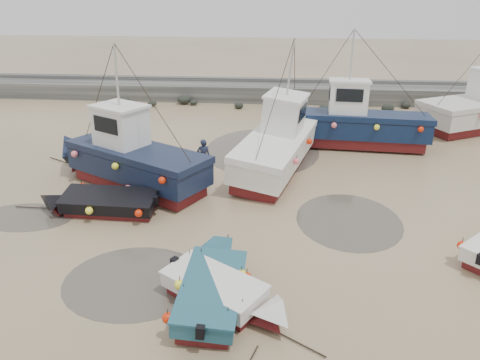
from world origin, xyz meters
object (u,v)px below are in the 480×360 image
object	(u,v)px
dinghy_5	(224,290)
cabin_boat_0	(127,157)
dinghy_4	(101,200)
cabin_boat_1	(277,142)
dinghy_2	(213,283)
cabin_boat_2	(352,123)
person	(204,173)

from	to	relation	value
dinghy_5	cabin_boat_0	distance (m)	9.80
dinghy_4	cabin_boat_0	bearing A→B (deg)	-4.05
cabin_boat_1	dinghy_5	bearing A→B (deg)	-82.32
dinghy_4	dinghy_2	bearing A→B (deg)	-132.81
dinghy_2	cabin_boat_1	xyz separation A→B (m)	(1.74, 10.45, 0.78)
dinghy_2	cabin_boat_0	distance (m)	9.33
dinghy_2	cabin_boat_2	world-z (taller)	cabin_boat_2
dinghy_4	cabin_boat_0	xyz separation A→B (m)	(0.28, 2.79, 0.80)
cabin_boat_0	person	xyz separation A→B (m)	(3.21, 1.53, -1.35)
cabin_boat_0	cabin_boat_1	distance (m)	7.14
cabin_boat_0	cabin_boat_1	xyz separation A→B (m)	(6.66, 2.56, -0.02)
dinghy_2	person	distance (m)	9.59
dinghy_5	cabin_boat_0	xyz separation A→B (m)	(-5.30, 8.21, 0.79)
dinghy_2	cabin_boat_2	bearing A→B (deg)	68.37
cabin_boat_0	dinghy_5	bearing A→B (deg)	-118.12
cabin_boat_0	cabin_boat_2	xyz separation A→B (m)	(10.78, 6.15, -0.01)
dinghy_4	cabin_boat_2	distance (m)	14.24
dinghy_5	cabin_boat_2	xyz separation A→B (m)	(5.48, 14.35, 0.78)
dinghy_4	cabin_boat_1	xyz separation A→B (m)	(6.94, 5.35, 0.78)
dinghy_2	person	xyz separation A→B (m)	(-1.71, 9.42, -0.55)
dinghy_5	person	distance (m)	9.97
cabin_boat_1	dinghy_4	bearing A→B (deg)	-127.46
dinghy_4	cabin_boat_2	world-z (taller)	cabin_boat_2
cabin_boat_0	person	distance (m)	3.81
cabin_boat_1	dinghy_2	bearing A→B (deg)	-84.55
dinghy_4	person	size ratio (longest dim) A/B	3.51
dinghy_2	cabin_boat_2	xyz separation A→B (m)	(5.85, 14.03, 0.79)
dinghy_4	dinghy_5	bearing A→B (deg)	-132.56
dinghy_2	person	bearing A→B (deg)	101.31
dinghy_5	person	xyz separation A→B (m)	(-2.08, 9.74, -0.56)
dinghy_2	dinghy_5	bearing A→B (deg)	-39.53
cabin_boat_0	cabin_boat_2	bearing A→B (deg)	-31.28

